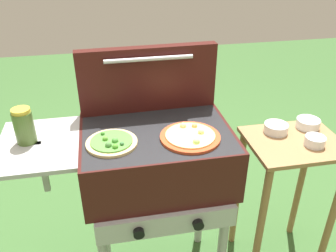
{
  "coord_description": "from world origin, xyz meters",
  "views": [
    {
      "loc": [
        -0.2,
        -1.28,
        1.66
      ],
      "look_at": [
        0.05,
        0.0,
        0.92
      ],
      "focal_mm": 38.11,
      "sensor_mm": 36.0,
      "label": 1
    }
  ],
  "objects_px": {
    "pizza_veggie": "(112,142)",
    "topping_bowl_near": "(276,128)",
    "pizza_cheese": "(190,136)",
    "grill": "(154,160)",
    "topping_bowl_middle": "(315,141)",
    "topping_bowl_far": "(308,124)",
    "prep_table": "(287,179)",
    "sauce_jar": "(24,126)"
  },
  "relations": [
    {
      "from": "pizza_veggie",
      "to": "topping_bowl_near",
      "type": "relative_size",
      "value": 1.78
    },
    {
      "from": "pizza_veggie",
      "to": "topping_bowl_middle",
      "type": "bearing_deg",
      "value": 0.95
    },
    {
      "from": "grill",
      "to": "prep_table",
      "type": "relative_size",
      "value": 1.24
    },
    {
      "from": "pizza_cheese",
      "to": "topping_bowl_middle",
      "type": "bearing_deg",
      "value": 2.83
    },
    {
      "from": "topping_bowl_near",
      "to": "grill",
      "type": "bearing_deg",
      "value": -171.17
    },
    {
      "from": "grill",
      "to": "topping_bowl_middle",
      "type": "distance_m",
      "value": 0.74
    },
    {
      "from": "pizza_veggie",
      "to": "topping_bowl_far",
      "type": "xyz_separation_m",
      "value": [
        0.97,
        0.17,
        -0.11
      ]
    },
    {
      "from": "pizza_cheese",
      "to": "topping_bowl_near",
      "type": "xyz_separation_m",
      "value": [
        0.48,
        0.17,
        -0.11
      ]
    },
    {
      "from": "grill",
      "to": "pizza_veggie",
      "type": "bearing_deg",
      "value": -160.11
    },
    {
      "from": "pizza_cheese",
      "to": "sauce_jar",
      "type": "height_order",
      "value": "sauce_jar"
    },
    {
      "from": "prep_table",
      "to": "topping_bowl_near",
      "type": "xyz_separation_m",
      "value": [
        -0.06,
        0.09,
        0.24
      ]
    },
    {
      "from": "topping_bowl_far",
      "to": "topping_bowl_middle",
      "type": "distance_m",
      "value": 0.17
    },
    {
      "from": "prep_table",
      "to": "topping_bowl_far",
      "type": "distance_m",
      "value": 0.29
    },
    {
      "from": "grill",
      "to": "topping_bowl_near",
      "type": "bearing_deg",
      "value": 8.83
    },
    {
      "from": "sauce_jar",
      "to": "topping_bowl_far",
      "type": "distance_m",
      "value": 1.32
    },
    {
      "from": "sauce_jar",
      "to": "topping_bowl_near",
      "type": "relative_size",
      "value": 1.28
    },
    {
      "from": "pizza_cheese",
      "to": "topping_bowl_near",
      "type": "distance_m",
      "value": 0.52
    },
    {
      "from": "topping_bowl_middle",
      "to": "topping_bowl_far",
      "type": "bearing_deg",
      "value": 70.39
    },
    {
      "from": "topping_bowl_near",
      "to": "topping_bowl_far",
      "type": "distance_m",
      "value": 0.18
    },
    {
      "from": "prep_table",
      "to": "topping_bowl_near",
      "type": "distance_m",
      "value": 0.27
    },
    {
      "from": "pizza_cheese",
      "to": "pizza_veggie",
      "type": "relative_size",
      "value": 1.21
    },
    {
      "from": "grill",
      "to": "prep_table",
      "type": "distance_m",
      "value": 0.7
    },
    {
      "from": "pizza_cheese",
      "to": "pizza_veggie",
      "type": "bearing_deg",
      "value": 177.41
    },
    {
      "from": "pizza_cheese",
      "to": "prep_table",
      "type": "height_order",
      "value": "pizza_cheese"
    },
    {
      "from": "prep_table",
      "to": "grill",
      "type": "bearing_deg",
      "value": -179.63
    },
    {
      "from": "prep_table",
      "to": "pizza_cheese",
      "type": "bearing_deg",
      "value": -171.19
    },
    {
      "from": "sauce_jar",
      "to": "pizza_veggie",
      "type": "bearing_deg",
      "value": -14.51
    },
    {
      "from": "pizza_cheese",
      "to": "topping_bowl_middle",
      "type": "xyz_separation_m",
      "value": [
        0.6,
        0.03,
        -0.11
      ]
    },
    {
      "from": "pizza_veggie",
      "to": "prep_table",
      "type": "height_order",
      "value": "pizza_veggie"
    },
    {
      "from": "topping_bowl_far",
      "to": "grill",
      "type": "bearing_deg",
      "value": -172.12
    },
    {
      "from": "topping_bowl_far",
      "to": "pizza_veggie",
      "type": "bearing_deg",
      "value": -169.86
    },
    {
      "from": "grill",
      "to": "topping_bowl_middle",
      "type": "relative_size",
      "value": 10.39
    },
    {
      "from": "pizza_cheese",
      "to": "topping_bowl_near",
      "type": "relative_size",
      "value": 2.15
    },
    {
      "from": "sauce_jar",
      "to": "prep_table",
      "type": "xyz_separation_m",
      "value": [
        1.18,
        -0.02,
        -0.42
      ]
    },
    {
      "from": "grill",
      "to": "topping_bowl_middle",
      "type": "bearing_deg",
      "value": -3.76
    },
    {
      "from": "grill",
      "to": "topping_bowl_middle",
      "type": "xyz_separation_m",
      "value": [
        0.74,
        -0.05,
        0.04
      ]
    },
    {
      "from": "grill",
      "to": "pizza_veggie",
      "type": "height_order",
      "value": "pizza_veggie"
    },
    {
      "from": "pizza_cheese",
      "to": "topping_bowl_far",
      "type": "distance_m",
      "value": 0.69
    },
    {
      "from": "pizza_veggie",
      "to": "topping_bowl_middle",
      "type": "relative_size",
      "value": 2.21
    },
    {
      "from": "prep_table",
      "to": "topping_bowl_middle",
      "type": "bearing_deg",
      "value": -39.15
    },
    {
      "from": "grill",
      "to": "topping_bowl_far",
      "type": "height_order",
      "value": "grill"
    },
    {
      "from": "grill",
      "to": "sauce_jar",
      "type": "relative_size",
      "value": 6.53
    }
  ]
}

